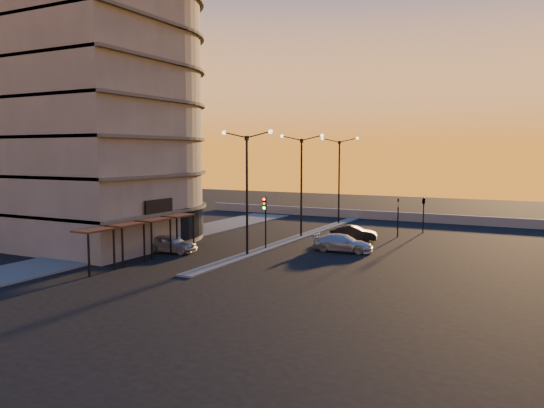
{
  "coord_description": "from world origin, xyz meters",
  "views": [
    {
      "loc": [
        19.97,
        -34.5,
        7.85
      ],
      "look_at": [
        -0.45,
        4.97,
        3.51
      ],
      "focal_mm": 35.0,
      "sensor_mm": 36.0,
      "label": 1
    }
  ],
  "objects_px": {
    "streetlamp_mid": "(301,177)",
    "car_sedan": "(353,233)",
    "car_wagon": "(343,243)",
    "car_hatchback": "(170,243)",
    "traffic_light_main": "(265,214)"
  },
  "relations": [
    {
      "from": "streetlamp_mid",
      "to": "car_sedan",
      "type": "relative_size",
      "value": 2.31
    },
    {
      "from": "car_sedan",
      "to": "streetlamp_mid",
      "type": "bearing_deg",
      "value": 79.12
    },
    {
      "from": "car_sedan",
      "to": "car_wagon",
      "type": "bearing_deg",
      "value": 175.51
    },
    {
      "from": "streetlamp_mid",
      "to": "car_hatchback",
      "type": "xyz_separation_m",
      "value": [
        -6.0,
        -11.68,
        -4.87
      ]
    },
    {
      "from": "car_wagon",
      "to": "car_sedan",
      "type": "bearing_deg",
      "value": 5.99
    },
    {
      "from": "streetlamp_mid",
      "to": "traffic_light_main",
      "type": "bearing_deg",
      "value": -90.0
    },
    {
      "from": "traffic_light_main",
      "to": "car_hatchback",
      "type": "height_order",
      "value": "traffic_light_main"
    },
    {
      "from": "car_hatchback",
      "to": "car_wagon",
      "type": "distance_m",
      "value": 13.61
    },
    {
      "from": "traffic_light_main",
      "to": "car_sedan",
      "type": "relative_size",
      "value": 1.03
    },
    {
      "from": "streetlamp_mid",
      "to": "car_wagon",
      "type": "bearing_deg",
      "value": -40.62
    },
    {
      "from": "car_hatchback",
      "to": "car_sedan",
      "type": "height_order",
      "value": "car_hatchback"
    },
    {
      "from": "car_wagon",
      "to": "streetlamp_mid",
      "type": "bearing_deg",
      "value": 45.31
    },
    {
      "from": "streetlamp_mid",
      "to": "traffic_light_main",
      "type": "relative_size",
      "value": 2.24
    },
    {
      "from": "streetlamp_mid",
      "to": "car_wagon",
      "type": "distance_m",
      "value": 9.19
    },
    {
      "from": "streetlamp_mid",
      "to": "car_hatchback",
      "type": "bearing_deg",
      "value": -117.18
    }
  ]
}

